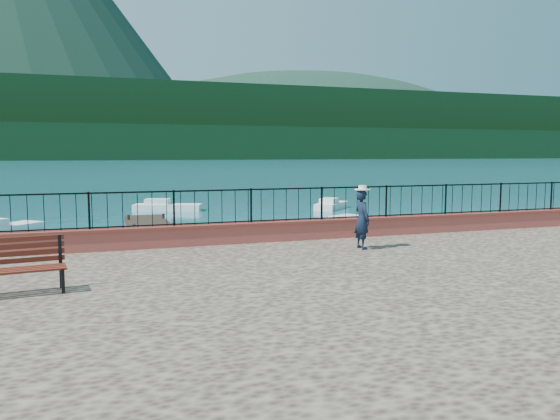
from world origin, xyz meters
TOP-DOWN VIEW (x-y plane):
  - ground at (0.00, 0.00)m, footprint 2000.00×2000.00m
  - promenade at (0.00, -6.00)m, footprint 30.00×20.00m
  - parapet at (0.00, 3.70)m, footprint 28.00×0.46m
  - railing at (0.00, 3.70)m, footprint 27.00×0.05m
  - dock at (-2.00, 12.00)m, footprint 2.00×16.00m
  - far_forest at (0.00, 300.00)m, footprint 900.00×60.00m
  - foothills at (0.00, 360.00)m, footprint 900.00×120.00m
  - companion_hill at (220.00, 560.00)m, footprint 448.00×384.00m
  - park_bench at (-6.03, -0.55)m, footprint 1.91×0.81m
  - person at (2.23, 1.71)m, footprint 0.41×0.60m
  - hat at (2.23, 1.71)m, footprint 0.44×0.44m
  - boat_0 at (-6.89, 9.03)m, footprint 3.39×1.46m
  - boat_1 at (4.50, 9.32)m, footprint 4.26×1.49m
  - boat_2 at (7.44, 12.53)m, footprint 4.42×3.13m
  - boat_3 at (-8.70, 16.53)m, footprint 3.67×3.82m
  - boat_4 at (-0.02, 24.67)m, footprint 4.53×2.69m
  - boat_5 at (10.62, 22.24)m, footprint 3.30×3.39m

SIDE VIEW (x-z plane):
  - ground at x=0.00m, z-range 0.00..0.00m
  - companion_hill at x=220.00m, z-range -90.00..90.00m
  - dock at x=-2.00m, z-range 0.00..0.30m
  - boat_0 at x=-6.89m, z-range 0.00..0.80m
  - boat_1 at x=4.50m, z-range 0.00..0.80m
  - boat_2 at x=7.44m, z-range 0.00..0.80m
  - boat_3 at x=-8.70m, z-range 0.00..0.80m
  - boat_4 at x=-0.02m, z-range 0.00..0.80m
  - boat_5 at x=10.62m, z-range 0.00..0.80m
  - promenade at x=0.00m, z-range 0.00..1.20m
  - parapet at x=0.00m, z-range 1.20..1.78m
  - park_bench at x=-6.03m, z-range 0.99..2.02m
  - person at x=2.23m, z-range 1.20..2.79m
  - railing at x=0.00m, z-range 1.78..2.73m
  - hat at x=2.23m, z-range 2.79..2.91m
  - far_forest at x=0.00m, z-range 0.00..18.00m
  - foothills at x=0.00m, z-range 0.00..44.00m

